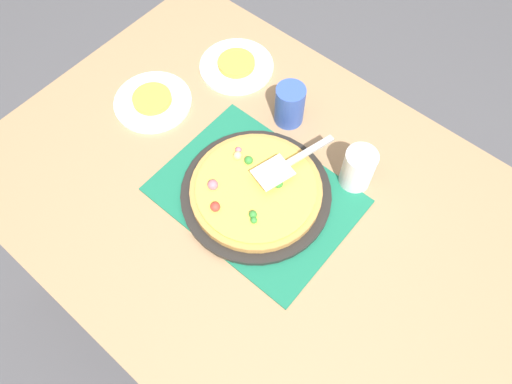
# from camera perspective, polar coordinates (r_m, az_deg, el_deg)

# --- Properties ---
(ground_plane) EXTENTS (8.00, 8.00, 0.00)m
(ground_plane) POSITION_cam_1_polar(r_m,az_deg,el_deg) (1.90, 0.00, -11.21)
(ground_plane) COLOR #4C4C51
(dining_table) EXTENTS (1.40, 1.00, 0.75)m
(dining_table) POSITION_cam_1_polar(r_m,az_deg,el_deg) (1.31, 0.00, -2.73)
(dining_table) COLOR #9E7A56
(dining_table) RESTS_ON ground_plane
(placemat) EXTENTS (0.48, 0.36, 0.01)m
(placemat) POSITION_cam_1_polar(r_m,az_deg,el_deg) (1.21, 0.00, -0.39)
(placemat) COLOR #196B4C
(placemat) RESTS_ON dining_table
(pizza_pan) EXTENTS (0.38, 0.38, 0.01)m
(pizza_pan) POSITION_cam_1_polar(r_m,az_deg,el_deg) (1.20, 0.00, -0.16)
(pizza_pan) COLOR black
(pizza_pan) RESTS_ON placemat
(pizza) EXTENTS (0.33, 0.33, 0.05)m
(pizza) POSITION_cam_1_polar(r_m,az_deg,el_deg) (1.18, -0.07, 0.32)
(pizza) COLOR #B78442
(pizza) RESTS_ON pizza_pan
(plate_near_left) EXTENTS (0.22, 0.22, 0.01)m
(plate_near_left) POSITION_cam_1_polar(r_m,az_deg,el_deg) (1.46, -2.35, 14.83)
(plate_near_left) COLOR white
(plate_near_left) RESTS_ON dining_table
(plate_far_right) EXTENTS (0.22, 0.22, 0.01)m
(plate_far_right) POSITION_cam_1_polar(r_m,az_deg,el_deg) (1.40, -12.26, 10.53)
(plate_far_right) COLOR white
(plate_far_right) RESTS_ON dining_table
(served_slice_left) EXTENTS (0.11, 0.11, 0.02)m
(served_slice_left) POSITION_cam_1_polar(r_m,az_deg,el_deg) (1.45, -2.37, 15.18)
(served_slice_left) COLOR gold
(served_slice_left) RESTS_ON plate_near_left
(served_slice_right) EXTENTS (0.11, 0.11, 0.02)m
(served_slice_right) POSITION_cam_1_polar(r_m,az_deg,el_deg) (1.39, -12.36, 10.87)
(served_slice_right) COLOR gold
(served_slice_right) RESTS_ON plate_far_right
(cup_near) EXTENTS (0.08, 0.08, 0.12)m
(cup_near) POSITION_cam_1_polar(r_m,az_deg,el_deg) (1.20, 12.12, 2.72)
(cup_near) COLOR white
(cup_near) RESTS_ON dining_table
(cup_far) EXTENTS (0.08, 0.08, 0.12)m
(cup_far) POSITION_cam_1_polar(r_m,az_deg,el_deg) (1.30, 4.06, 10.38)
(cup_far) COLOR #3351AD
(cup_far) RESTS_ON dining_table
(pizza_server) EXTENTS (0.10, 0.23, 0.01)m
(pizza_server) POSITION_cam_1_polar(r_m,az_deg,el_deg) (1.18, 3.94, 3.47)
(pizza_server) COLOR silver
(pizza_server) RESTS_ON pizza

